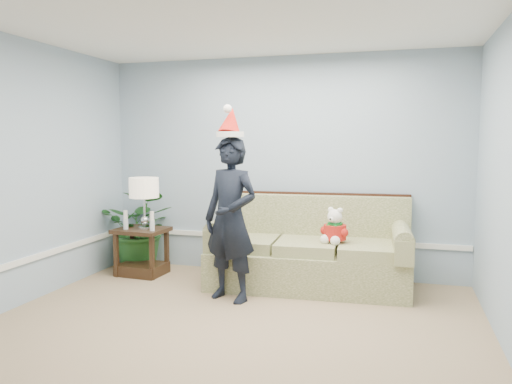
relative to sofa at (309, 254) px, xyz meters
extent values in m
cube|color=tan|center=(-0.44, -2.04, -0.38)|extent=(4.50, 5.00, 0.02)
cube|color=#92AABA|center=(-0.44, 0.47, 0.98)|extent=(4.50, 0.02, 2.70)
cube|color=white|center=(-0.44, 0.45, 0.08)|extent=(4.48, 0.03, 0.06)
cube|color=#5A6831|center=(0.00, -0.06, -0.16)|extent=(2.28, 1.08, 0.43)
cube|color=#5A6831|center=(-0.69, -0.12, 0.12)|extent=(0.70, 0.80, 0.13)
cube|color=#5A6831|center=(0.00, -0.12, 0.12)|extent=(0.70, 0.80, 0.13)
cube|color=#5A6831|center=(0.69, -0.12, 0.12)|extent=(0.70, 0.80, 0.13)
cube|color=#5A6831|center=(0.00, 0.30, 0.35)|extent=(2.24, 0.34, 0.60)
cube|color=black|center=(0.00, 0.37, 0.65)|extent=(2.23, 0.19, 0.05)
cube|color=#5A6831|center=(-1.02, -0.06, 0.18)|extent=(0.25, 0.97, 0.26)
cube|color=#5A6831|center=(1.02, -0.06, 0.18)|extent=(0.25, 0.97, 0.26)
cube|color=#382514|center=(-2.09, -0.10, 0.19)|extent=(0.64, 0.54, 0.05)
cube|color=#382514|center=(-2.09, -0.10, -0.30)|extent=(0.57, 0.48, 0.14)
cube|color=#382514|center=(-2.33, -0.30, -0.08)|extent=(0.05, 0.05, 0.58)
cube|color=#382514|center=(-1.85, -0.30, -0.08)|extent=(0.05, 0.05, 0.58)
cube|color=#382514|center=(-2.33, 0.09, -0.08)|extent=(0.05, 0.05, 0.58)
cube|color=#382514|center=(-1.85, 0.09, -0.08)|extent=(0.05, 0.05, 0.58)
cylinder|color=silver|center=(-2.02, -0.14, 0.23)|extent=(0.17, 0.17, 0.03)
sphere|color=silver|center=(-2.02, -0.14, 0.33)|extent=(0.10, 0.10, 0.10)
cylinder|color=silver|center=(-2.02, -0.14, 0.48)|extent=(0.03, 0.03, 0.36)
cylinder|color=beige|center=(-2.02, -0.14, 0.73)|extent=(0.36, 0.36, 0.25)
cylinder|color=silver|center=(-2.24, -0.22, 0.28)|extent=(0.06, 0.06, 0.13)
cylinder|color=white|center=(-2.24, -0.22, 0.39)|extent=(0.05, 0.05, 0.11)
cylinder|color=silver|center=(-1.88, -0.22, 0.28)|extent=(0.06, 0.06, 0.13)
cylinder|color=white|center=(-1.88, -0.22, 0.39)|extent=(0.05, 0.05, 0.11)
imported|color=#255F26|center=(-2.28, 0.23, 0.14)|extent=(1.06, 0.96, 1.03)
imported|color=black|center=(-0.70, -0.73, 0.49)|extent=(0.72, 0.58, 1.71)
cylinder|color=white|center=(-0.70, -0.73, 1.36)|extent=(0.32, 0.32, 0.06)
cone|color=red|center=(-0.70, -0.71, 1.50)|extent=(0.27, 0.33, 0.33)
sphere|color=white|center=(-0.70, -0.81, 1.61)|extent=(0.09, 0.09, 0.09)
sphere|color=white|center=(0.31, -0.15, 0.30)|extent=(0.23, 0.23, 0.23)
cylinder|color=red|center=(0.31, -0.15, 0.30)|extent=(0.32, 0.32, 0.16)
cylinder|color=#0F6220|center=(0.31, -0.15, 0.39)|extent=(0.21, 0.21, 0.03)
sphere|color=white|center=(0.25, -0.25, 0.22)|extent=(0.11, 0.11, 0.11)
sphere|color=white|center=(0.38, -0.25, 0.22)|extent=(0.11, 0.11, 0.11)
sphere|color=white|center=(0.31, -0.16, 0.47)|extent=(0.16, 0.16, 0.16)
sphere|color=black|center=(0.31, -0.25, 0.45)|extent=(0.02, 0.02, 0.02)
sphere|color=white|center=(0.26, -0.15, 0.54)|extent=(0.06, 0.06, 0.06)
sphere|color=white|center=(0.37, -0.15, 0.54)|extent=(0.06, 0.06, 0.06)
camera|label=1|loc=(0.99, -5.58, 1.29)|focal=35.00mm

